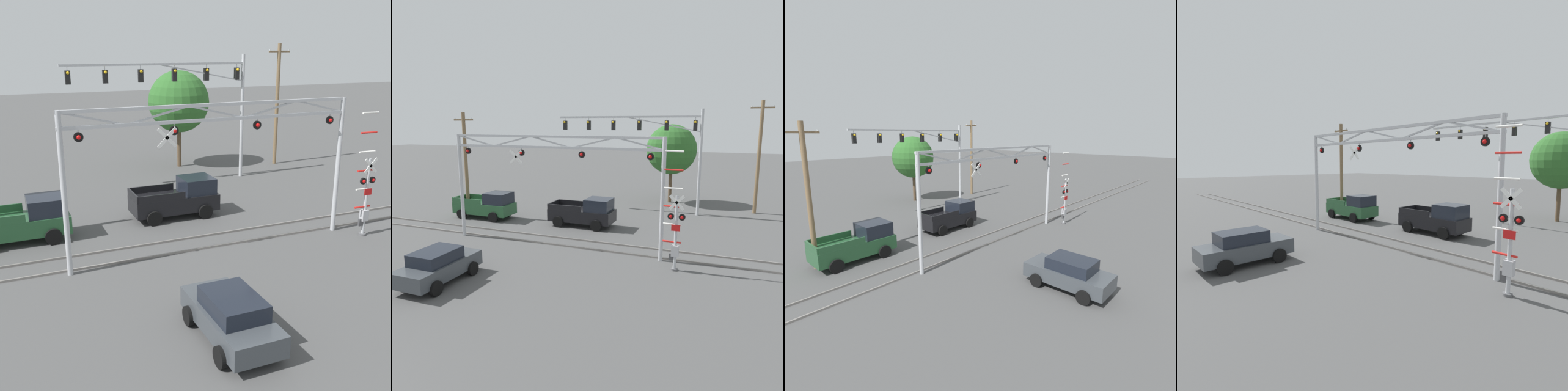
% 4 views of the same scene
% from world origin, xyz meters
% --- Properties ---
extents(rail_track_near, '(80.00, 0.08, 0.10)m').
position_xyz_m(rail_track_near, '(0.00, 15.58, 0.05)').
color(rail_track_near, gray).
rests_on(rail_track_near, ground_plane).
extents(rail_track_far, '(80.00, 0.08, 0.10)m').
position_xyz_m(rail_track_far, '(0.00, 17.01, 0.05)').
color(rail_track_far, gray).
rests_on(rail_track_far, ground_plane).
extents(crossing_gantry, '(13.51, 0.27, 6.76)m').
position_xyz_m(crossing_gantry, '(-0.02, 15.29, 4.84)').
color(crossing_gantry, '#B7BABF').
rests_on(crossing_gantry, ground_plane).
extents(crossing_signal_mast, '(1.14, 0.35, 6.17)m').
position_xyz_m(crossing_signal_mast, '(7.54, 14.14, 2.10)').
color(crossing_signal_mast, '#B7BABF').
rests_on(crossing_signal_mast, ground_plane).
extents(traffic_signal_span, '(12.49, 0.39, 8.58)m').
position_xyz_m(traffic_signal_span, '(3.92, 26.95, 6.20)').
color(traffic_signal_span, '#B7BABF').
rests_on(traffic_signal_span, ground_plane).
extents(pickup_truck_lead, '(4.72, 2.20, 2.14)m').
position_xyz_m(pickup_truck_lead, '(0.14, 20.42, 1.03)').
color(pickup_truck_lead, black).
rests_on(pickup_truck_lead, ground_plane).
extents(pickup_truck_following, '(4.78, 2.20, 2.14)m').
position_xyz_m(pickup_truck_following, '(-8.03, 19.84, 1.03)').
color(pickup_truck_following, '#23512D').
rests_on(pickup_truck_following, ground_plane).
extents(sedan_waiting, '(2.08, 4.16, 1.63)m').
position_xyz_m(sedan_waiting, '(-2.62, 8.55, 0.84)').
color(sedan_waiting, '#3D4247').
rests_on(sedan_waiting, ground_plane).
extents(utility_pole_right, '(1.80, 0.28, 9.29)m').
position_xyz_m(utility_pole_right, '(11.84, 29.44, 4.79)').
color(utility_pole_right, brown).
rests_on(utility_pole_right, ground_plane).
extents(background_tree_beyond_span, '(4.66, 4.66, 7.38)m').
position_xyz_m(background_tree_beyond_span, '(4.41, 31.49, 5.04)').
color(background_tree_beyond_span, brown).
rests_on(background_tree_beyond_span, ground_plane).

